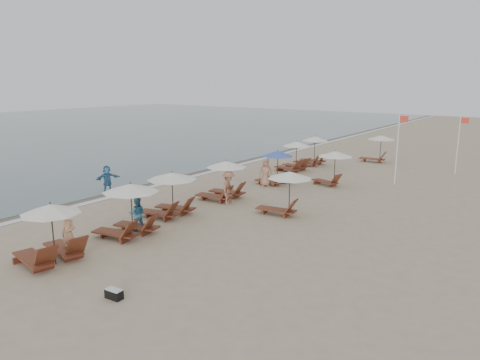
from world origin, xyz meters
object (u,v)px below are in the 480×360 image
Objects in this scene: lounger_station_5 at (293,158)px; beachgoer_near at (69,233)px; waterline_walker at (107,179)px; beachgoer_mid_b at (229,188)px; lounger_station_3 at (223,181)px; beachgoer_mid_a at (137,214)px; duffel_bag at (114,294)px; inland_station_0 at (284,189)px; lounger_station_1 at (128,211)px; inland_station_2 at (377,146)px; inland_station_1 at (331,163)px; beachgoer_far_b at (266,172)px; lounger_station_4 at (275,168)px; flag_pole_near at (398,145)px; lounger_station_6 at (311,152)px; lounger_station_0 at (49,236)px; lounger_station_2 at (169,194)px.

beachgoer_near is at bearing -86.42° from lounger_station_5.
beachgoer_mid_b is at bearing -58.09° from waterline_walker.
waterline_walker is at bearing -157.98° from lounger_station_3.
duffel_bag is (4.40, -4.87, -0.61)m from beachgoer_mid_a.
beachgoer_near is at bearing 160.89° from beachgoer_mid_b.
lounger_station_3 is 4.41m from inland_station_0.
lounger_station_1 reaches higher than lounger_station_5.
lounger_station_3 is at bearing -99.86° from inland_station_2.
lounger_station_3 is 1.06× the size of inland_station_1.
inland_station_1 is 4.29m from beachgoer_far_b.
lounger_station_5 is at bearing 104.66° from lounger_station_4.
beachgoer_mid_b is 11.90m from flag_pole_near.
lounger_station_6 is at bearing 98.90° from lounger_station_4.
inland_station_0 is 10.91m from duffel_bag.
lounger_station_5 is 21.79m from duffel_bag.
inland_station_2 is 0.59× the size of flag_pole_near.
flag_pole_near is (6.61, 5.36, 1.69)m from beachgoer_far_b.
lounger_station_6 is at bearing -8.20° from beachgoer_mid_b.
beachgoer_mid_b is (0.60, -5.76, -0.16)m from lounger_station_4.
lounger_station_1 is 8.64m from waterline_walker.
inland_station_2 is 1.50× the size of beachgoer_mid_b.
duffel_bag is at bearing -95.84° from flag_pole_near.
duffel_bag is at bearing -110.47° from waterline_walker.
lounger_station_0 is 3.63m from lounger_station_1.
inland_station_1 is at bearing -86.87° from inland_station_2.
lounger_station_0 reaches higher than duffel_bag.
flag_pole_near reaches higher than lounger_station_0.
lounger_station_2 is 1.18× the size of lounger_station_4.
inland_station_2 is 1.70× the size of waterline_walker.
lounger_station_1 is 14.52m from inland_station_1.
waterline_walker is (-9.70, -19.70, -0.52)m from inland_station_2.
lounger_station_1 reaches higher than inland_station_1.
beachgoer_near is at bearing -125.44° from beachgoer_far_b.
beachgoer_mid_b is 1.14× the size of waterline_walker.
lounger_station_3 reaches higher than beachgoer_near.
lounger_station_5 is at bearing 94.71° from lounger_station_1.
lounger_station_6 is at bearing -4.22° from waterline_walker.
lounger_station_6 is 7.18m from inland_station_1.
inland_station_2 is (3.79, 7.37, 0.33)m from lounger_station_5.
lounger_station_4 is 5.79m from beachgoer_mid_b.
inland_station_2 is at bearing 117.56° from flag_pole_near.
lounger_station_3 is (-0.41, 10.96, 0.05)m from lounger_station_0.
flag_pole_near reaches higher than beachgoer_far_b.
inland_station_0 is 3.45m from beachgoer_mid_b.
lounger_station_2 is (-0.54, 6.81, 0.13)m from lounger_station_0.
inland_station_1 is at bearing -145.45° from beachgoer_mid_a.
inland_station_1 is 14.07m from waterline_walker.
lounger_station_0 is at bearing -86.51° from lounger_station_5.
lounger_station_5 is (-0.72, 13.76, -0.13)m from lounger_station_2.
lounger_station_3 is 7.29m from waterline_walker.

